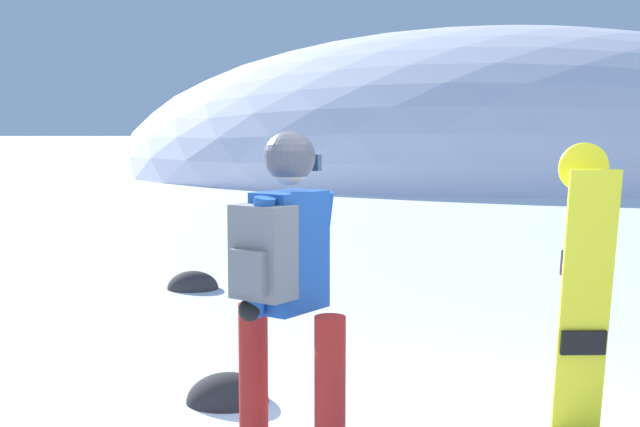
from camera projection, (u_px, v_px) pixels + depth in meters
ridge_peak_main at (495, 170)px, 33.28m from camera, size 29.75×26.77×11.06m
snowboarder_main at (286, 296)px, 3.99m from camera, size 1.52×1.22×1.71m
spare_snowboard at (585, 288)px, 4.59m from camera, size 0.28×0.25×1.65m
rock_dark at (193, 289)px, 8.86m from camera, size 0.55×0.47×0.38m
rock_mid at (228, 402)px, 5.22m from camera, size 0.52×0.45×0.37m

